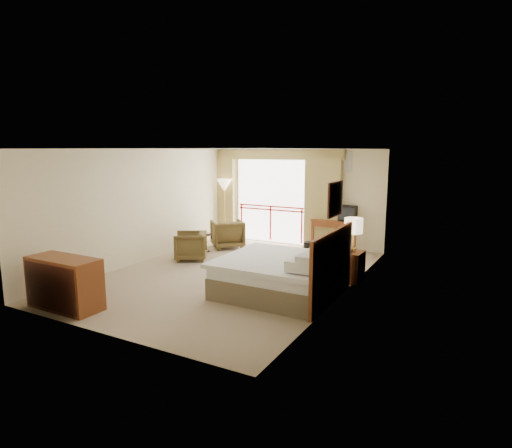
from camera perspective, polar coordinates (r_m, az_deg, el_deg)
The scene contains 29 objects.
floor at distance 9.39m, azimuth -3.23°, elevation -6.74°, with size 7.00×7.00×0.00m, color gray.
ceiling at distance 9.00m, azimuth -3.40°, elevation 9.96°, with size 7.00×7.00×0.00m, color white.
wall_back at distance 12.19m, azimuth 5.42°, elevation 3.55°, with size 5.00×5.00×0.00m, color beige.
wall_front at distance 6.45m, azimuth -19.98°, elevation -2.66°, with size 5.00×5.00×0.00m, color beige.
wall_left at distance 10.62m, azimuth -14.85°, elevation 2.33°, with size 7.00×7.00×0.00m, color beige.
wall_right at distance 8.08m, azimuth 11.92°, elevation 0.16°, with size 7.00×7.00×0.00m, color beige.
balcony_door at distance 12.52m, azimuth 2.00°, elevation 3.06°, with size 2.40×2.40×0.00m, color white.
balcony_railing at distance 12.56m, azimuth 1.95°, elevation 1.30°, with size 2.09×0.03×1.02m.
curtain_left at distance 13.22m, azimuth -4.67°, elevation 3.62°, with size 1.00×0.26×2.50m, color olive.
curtain_right at distance 11.75m, azimuth 8.94°, elevation 2.75°, with size 1.00×0.26×2.50m, color olive.
valance at distance 12.34m, azimuth 1.83°, elevation 9.25°, with size 4.40×0.22×0.28m, color olive.
hvac_vent at distance 11.64m, azimuth 11.39°, elevation 8.04°, with size 0.50×0.04×0.50m, color silver.
bed at distance 8.10m, azimuth 3.57°, elevation -6.70°, with size 2.13×2.06×0.97m.
headboard at distance 7.68m, azimuth 10.15°, elevation -5.64°, with size 0.06×2.10×1.30m, color #612811.
framed_art at distance 7.45m, azimuth 10.51°, elevation 3.29°, with size 0.04×0.72×0.60m.
nightstand at distance 9.06m, azimuth 12.60°, elevation -5.53°, with size 0.44×0.52×0.63m, color #612811.
table_lamp at distance 8.93m, azimuth 12.89°, elevation -0.30°, with size 0.38×0.38×0.67m.
phone at distance 8.85m, azimuth 12.10°, elevation -3.53°, with size 0.17×0.14×0.08m, color black.
desk at distance 11.78m, azimuth 10.76°, elevation -0.27°, with size 1.27×0.61×0.83m.
tv at distance 11.57m, azimuth 12.14°, elevation 1.42°, with size 0.45×0.36×0.41m.
coffee_maker at distance 11.79m, azimuth 9.11°, elevation 1.26°, with size 0.11×0.11×0.24m, color black.
cup at distance 11.71m, azimuth 9.71°, elevation 0.85°, with size 0.07×0.07×0.10m, color white.
wastebasket at distance 11.25m, azimuth 6.99°, elevation -3.17°, with size 0.25×0.25×0.32m, color black.
armchair_far at distance 11.95m, azimuth -3.81°, elevation -3.12°, with size 0.82×0.85×0.77m, color #493A1E.
armchair_near at distance 10.74m, azimuth -8.67°, elevation -4.71°, with size 0.74×0.76×0.69m, color #493A1E.
side_table at distance 11.47m, azimuth -7.03°, elevation -2.04°, with size 0.44×0.44×0.48m.
book at distance 11.44m, azimuth -7.05°, elevation -1.28°, with size 0.18×0.24×0.02m, color white.
floor_lamp at distance 12.84m, azimuth -4.23°, elevation 4.88°, with size 0.47×0.47×1.83m.
dresser at distance 8.03m, azimuth -24.20°, elevation -7.21°, with size 1.33×0.57×0.89m.
Camera 1 is at (4.76, -7.64, 2.68)m, focal length 30.00 mm.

